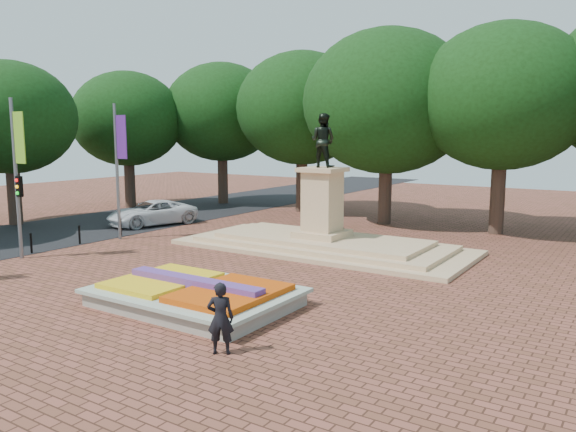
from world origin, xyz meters
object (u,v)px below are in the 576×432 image
Objects in this scene: van at (152,213)px; pedestrian at (220,318)px; flower_bed at (195,294)px; monument at (322,231)px.

van is 21.07m from pedestrian.
flower_bed is 3.42× the size of pedestrian.
flower_bed is at bearing -84.13° from monument.
flower_bed is at bearing -21.42° from van.
monument reaches higher than van.
monument reaches higher than pedestrian.
van is (-12.13, 0.61, -0.14)m from monument.
monument is at bearing 14.58° from van.
flower_bed is 1.18× the size of van.
van is at bearing -70.85° from pedestrian.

